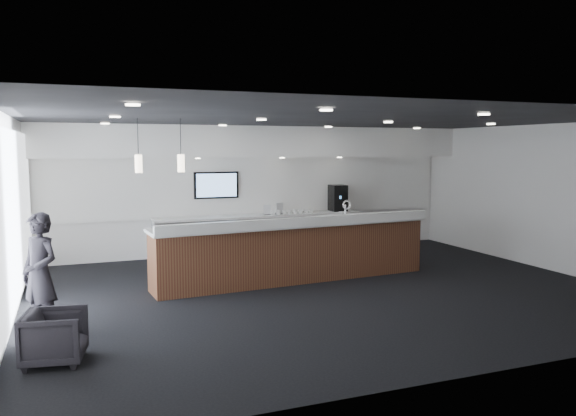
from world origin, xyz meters
name	(u,v)px	position (x,y,z in m)	size (l,w,h in m)	color
ground	(326,290)	(0.00, 0.00, 0.00)	(10.00, 10.00, 0.00)	black
ceiling	(328,119)	(0.00, 0.00, 3.00)	(10.00, 8.00, 0.02)	black
back_wall	(256,190)	(0.00, 4.00, 1.50)	(10.00, 0.02, 3.00)	white
left_wall	(9,219)	(-5.00, 0.00, 1.50)	(0.02, 8.00, 3.00)	white
right_wall	(546,197)	(5.00, 0.00, 1.50)	(0.02, 8.00, 3.00)	white
soffit_bulkhead	(262,142)	(0.00, 3.55, 2.65)	(10.00, 0.90, 0.70)	white
alcove_panel	(256,186)	(0.00, 3.97, 1.60)	(9.80, 0.06, 1.40)	white
window_blinds_wall	(12,219)	(-4.96, 0.00, 1.50)	(0.04, 7.36, 2.55)	#A5B5C6
back_credenza	(261,234)	(0.00, 3.64, 0.48)	(5.06, 0.66, 0.95)	#909398
wall_tv	(216,185)	(-1.00, 3.91, 1.65)	(1.05, 0.08, 0.62)	black
pendant_left	(180,163)	(-2.40, 0.80, 2.25)	(0.12, 0.12, 0.30)	beige
pendant_right	(138,164)	(-3.10, 0.80, 2.25)	(0.12, 0.12, 0.30)	beige
ceiling_can_lights	(328,121)	(0.00, 0.00, 2.97)	(7.00, 5.00, 0.02)	white
service_counter	(294,251)	(-0.25, 0.90, 0.57)	(5.49, 1.29, 1.49)	#4B2419
coffee_machine	(338,198)	(2.02, 3.67, 1.27)	(0.38, 0.50, 0.65)	black
info_sign_left	(267,210)	(0.12, 3.54, 1.07)	(0.17, 0.02, 0.23)	silver
info_sign_right	(280,208)	(0.45, 3.57, 1.08)	(0.20, 0.02, 0.27)	silver
armchair	(55,337)	(-4.40, -1.92, 0.31)	(0.67, 0.69, 0.62)	black
lounge_guest	(40,274)	(-4.59, -0.74, 0.83)	(0.60, 0.40, 1.65)	black
cup_0	(311,211)	(1.24, 3.50, 1.00)	(0.11, 0.11, 0.10)	white
cup_1	(306,211)	(1.10, 3.50, 1.00)	(0.11, 0.11, 0.10)	white
cup_2	(301,211)	(0.96, 3.50, 1.00)	(0.11, 0.11, 0.10)	white
cup_3	(295,211)	(0.82, 3.50, 1.00)	(0.11, 0.11, 0.10)	white
cup_4	(290,212)	(0.68, 3.50, 1.00)	(0.11, 0.11, 0.10)	white
cup_5	(284,212)	(0.54, 3.50, 1.00)	(0.11, 0.11, 0.10)	white
cup_6	(279,212)	(0.40, 3.50, 1.00)	(0.11, 0.11, 0.10)	white
cup_7	(273,212)	(0.26, 3.50, 1.00)	(0.11, 0.11, 0.10)	white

